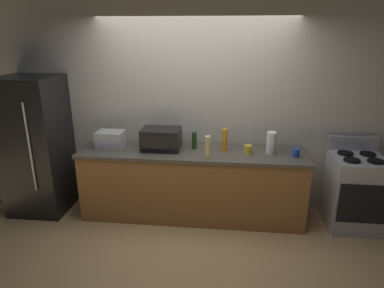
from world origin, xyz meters
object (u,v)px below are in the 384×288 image
bottle_wine (194,140)px  mug_yellow (248,150)px  bottle_dish_soap (225,140)px  mug_blue (296,152)px  paper_towel_roll (271,143)px  refrigerator (37,146)px  bottle_vinegar (208,147)px  microwave (161,139)px  stove_range (354,191)px  toaster_oven (111,139)px

bottle_wine → mug_yellow: (0.67, -0.11, -0.06)m
bottle_dish_soap → mug_blue: bearing=-7.8°
bottle_wine → paper_towel_roll: bearing=-3.8°
refrigerator → mug_blue: refrigerator is taller
mug_blue → mug_yellow: mug_yellow is taller
bottle_vinegar → mug_blue: size_ratio=2.67×
microwave → bottle_dish_soap: bearing=2.6°
paper_towel_roll → bottle_vinegar: bearing=-162.0°
microwave → mug_yellow: 1.09m
mug_yellow → stove_range: bearing=0.0°
toaster_oven → bottle_vinegar: (1.27, -0.26, 0.03)m
microwave → mug_blue: 1.65m
mug_blue → bottle_wine: bearing=173.3°
stove_range → mug_yellow: 1.40m
bottle_dish_soap → microwave: bearing=-177.4°
bottle_vinegar → bottle_wine: bearing=121.3°
refrigerator → bottle_dish_soap: size_ratio=6.40×
refrigerator → mug_yellow: (2.74, -0.00, 0.05)m
refrigerator → toaster_oven: (0.99, 0.06, 0.10)m
paper_towel_roll → mug_blue: paper_towel_roll is taller
toaster_oven → stove_range: bearing=-1.1°
mug_blue → microwave: bearing=177.2°
microwave → bottle_wine: bearing=9.0°
mug_yellow → mug_blue: bearing=-3.2°
bottle_dish_soap → bottle_wine: bearing=175.7°
refrigerator → bottle_wine: (2.07, 0.11, 0.11)m
paper_towel_roll → bottle_wine: 0.95m
bottle_wine → refrigerator: bearing=-176.9°
bottle_vinegar → bottle_dish_soap: bottle_dish_soap is taller
bottle_vinegar → refrigerator: bearing=175.0°
paper_towel_roll → microwave: bearing=-179.9°
bottle_dish_soap → mug_yellow: bearing=-16.5°
paper_towel_roll → bottle_wine: paper_towel_roll is taller
mug_yellow → microwave: bearing=177.4°
toaster_oven → bottle_wine: bearing=2.8°
paper_towel_roll → bottle_dish_soap: 0.57m
paper_towel_roll → mug_yellow: paper_towel_roll is taller
toaster_oven → refrigerator: bearing=-176.5°
stove_range → mug_blue: stove_range is taller
bottle_dish_soap → mug_blue: (0.85, -0.12, -0.09)m
toaster_oven → bottle_dish_soap: size_ratio=1.21×
stove_range → paper_towel_roll: (-1.04, 0.05, 0.57)m
mug_blue → stove_range: bearing=2.5°
bottle_vinegar → mug_blue: bearing=8.9°
bottle_wine → bottle_dish_soap: size_ratio=0.79×
stove_range → bottle_vinegar: 1.89m
refrigerator → bottle_wine: size_ratio=8.14×
bottle_wine → mug_blue: bottle_wine is taller
paper_towel_roll → refrigerator: bearing=-179.0°
bottle_vinegar → stove_range: bearing=6.3°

